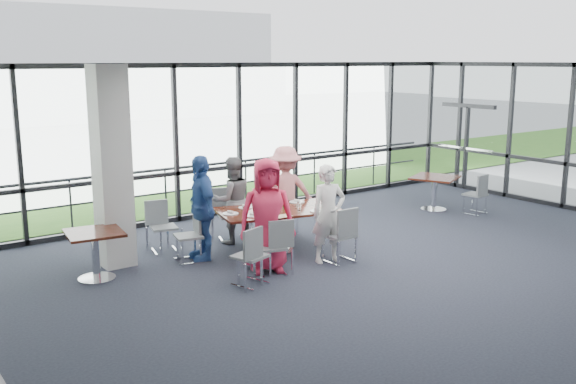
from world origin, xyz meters
TOP-DOWN VIEW (x-y plane):
  - floor at (0.00, 0.00)m, footprint 12.00×10.00m
  - ceiling at (0.00, 0.00)m, footprint 12.00×10.00m
  - curtain_wall_back at (0.00, 5.00)m, footprint 12.00×0.10m
  - exit_door at (6.00, 3.75)m, footprint 0.12×1.60m
  - structural_column at (-3.60, 3.00)m, footprint 0.50×0.50m
  - apron at (0.00, 10.00)m, footprint 80.00×70.00m
  - grass_strip at (0.00, 8.00)m, footprint 80.00×5.00m
  - hangar_main at (4.00, 32.00)m, footprint 24.00×10.00m
  - guard_rail at (0.00, 5.60)m, footprint 12.00×0.06m
  - main_table at (-1.07, 2.06)m, footprint 2.25×1.58m
  - side_table_left at (-4.12, 2.48)m, footprint 0.91×0.91m
  - side_table_right at (3.50, 2.57)m, footprint 1.21×1.21m
  - diner_near_left at (-1.80, 1.31)m, footprint 1.03×0.86m
  - diner_near_right at (-0.73, 1.10)m, footprint 0.67×0.55m
  - diner_far_left at (-1.42, 2.98)m, footprint 0.84×0.61m
  - diner_far_right at (-0.42, 2.74)m, footprint 1.24×0.93m
  - diner_end at (-2.32, 2.45)m, footprint 0.75×1.11m
  - chair_main_nl at (-1.83, 1.14)m, footprint 0.53×0.53m
  - chair_main_nr at (-0.60, 0.98)m, footprint 0.45×0.45m
  - chair_main_fl at (-1.36, 3.11)m, footprint 0.59×0.59m
  - chair_main_fr at (-0.35, 2.90)m, footprint 0.43×0.43m
  - chair_main_end at (-2.58, 2.45)m, footprint 0.51×0.51m
  - chair_spare_la at (-2.38, 0.91)m, footprint 0.54×0.54m
  - chair_spare_lb at (-2.67, 3.19)m, footprint 0.51×0.51m
  - chair_spare_r at (3.93, 1.80)m, footprint 0.47×0.47m
  - plate_nl at (-1.69, 1.88)m, footprint 0.25×0.25m
  - plate_nr at (-0.62, 1.52)m, footprint 0.26×0.26m
  - plate_fl at (-1.47, 2.46)m, footprint 0.24×0.24m
  - plate_fr at (-0.48, 2.29)m, footprint 0.28×0.28m
  - plate_end at (-1.91, 2.23)m, footprint 0.27×0.27m
  - tumbler_a at (-1.42, 1.86)m, footprint 0.07×0.07m
  - tumbler_b at (-0.81, 1.78)m, footprint 0.07×0.07m
  - tumbler_c at (-0.99, 2.35)m, footprint 0.07×0.07m
  - tumbler_d at (-1.75, 2.03)m, footprint 0.07×0.07m
  - menu_a at (-1.29, 1.60)m, footprint 0.29×0.20m
  - menu_b at (-0.36, 1.54)m, footprint 0.37×0.36m
  - menu_c at (-0.88, 2.43)m, footprint 0.29×0.21m
  - condiment_caddy at (-1.07, 2.09)m, footprint 0.10×0.07m
  - ketchup_bottle at (-1.02, 2.10)m, footprint 0.06×0.06m
  - green_bottle at (-0.94, 2.04)m, footprint 0.05×0.05m

SIDE VIEW (x-z plane):
  - apron at x=0.00m, z-range -0.03..-0.01m
  - floor at x=0.00m, z-range -0.02..0.00m
  - grass_strip at x=0.00m, z-range 0.01..0.01m
  - chair_spare_r at x=3.93m, z-range 0.00..0.85m
  - chair_main_nl at x=-1.83m, z-range 0.00..0.86m
  - chair_main_end at x=-2.58m, z-range 0.00..0.86m
  - chair_spare_lb at x=-2.67m, z-range 0.00..0.86m
  - chair_main_fr at x=-0.35m, z-range 0.00..0.88m
  - chair_spare_la at x=-2.38m, z-range 0.00..0.88m
  - chair_main_nr at x=-0.60m, z-range 0.00..0.91m
  - chair_main_fl at x=-1.36m, z-range 0.00..0.94m
  - guard_rail at x=0.00m, z-range 0.47..0.53m
  - side_table_left at x=-4.12m, z-range 0.25..1.00m
  - main_table at x=-1.07m, z-range 0.26..1.01m
  - side_table_right at x=3.50m, z-range 0.27..1.02m
  - menu_a at x=-1.29m, z-range 0.75..0.75m
  - menu_b at x=-0.36m, z-range 0.75..0.75m
  - menu_c at x=-0.88m, z-range 0.75..0.75m
  - plate_nl at x=-1.69m, z-range 0.75..0.76m
  - plate_nr at x=-0.62m, z-range 0.75..0.76m
  - plate_fl at x=-1.47m, z-range 0.75..0.76m
  - plate_fr at x=-0.48m, z-range 0.75..0.76m
  - plate_end at x=-1.91m, z-range 0.75..0.76m
  - condiment_caddy at x=-1.07m, z-range 0.75..0.79m
  - diner_far_left at x=-1.42m, z-range 0.00..1.57m
  - diner_near_right at x=-0.73m, z-range 0.00..1.61m
  - tumbler_c at x=-0.99m, z-range 0.75..0.89m
  - tumbler_d at x=-1.75m, z-range 0.75..0.89m
  - tumbler_b at x=-0.81m, z-range 0.75..0.89m
  - tumbler_a at x=-1.42m, z-range 0.75..0.90m
  - ketchup_bottle at x=-1.02m, z-range 0.75..0.93m
  - green_bottle at x=-0.94m, z-range 0.75..0.95m
  - diner_far_right at x=-0.42m, z-range 0.00..1.71m
  - diner_end at x=-2.32m, z-range 0.00..1.75m
  - diner_near_left at x=-1.80m, z-range 0.00..1.79m
  - exit_door at x=6.00m, z-range 0.00..2.10m
  - curtain_wall_back at x=0.00m, z-range 0.00..3.20m
  - structural_column at x=-3.60m, z-range 0.00..3.20m
  - hangar_main at x=4.00m, z-range 0.00..6.00m
  - ceiling at x=0.00m, z-range 3.18..3.22m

